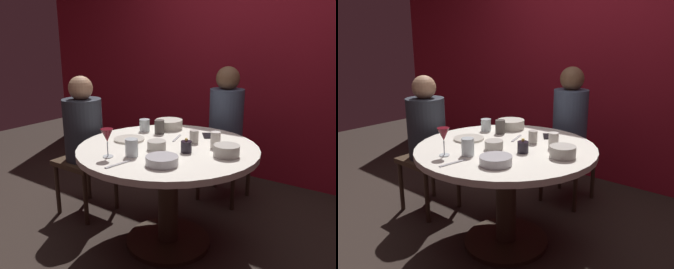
{
  "view_description": "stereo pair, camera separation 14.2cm",
  "coord_description": "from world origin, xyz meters",
  "views": [
    {
      "loc": [
        1.25,
        -1.79,
        1.41
      ],
      "look_at": [
        0.0,
        0.0,
        0.81
      ],
      "focal_mm": 36.6,
      "sensor_mm": 36.0,
      "label": 1
    },
    {
      "loc": [
        1.37,
        -1.71,
        1.41
      ],
      "look_at": [
        0.0,
        0.0,
        0.81
      ],
      "focal_mm": 36.6,
      "sensor_mm": 36.0,
      "label": 2
    }
  ],
  "objects": [
    {
      "name": "dinner_plate",
      "position": [
        -0.31,
        -0.04,
        0.73
      ],
      "size": [
        0.22,
        0.22,
        0.01
      ],
      "primitive_type": "cylinder",
      "color": "beige",
      "rests_on": "dining_table"
    },
    {
      "name": "bowl_serving_large",
      "position": [
        0.18,
        -0.31,
        0.75
      ],
      "size": [
        0.19,
        0.19,
        0.05
      ],
      "primitive_type": "cylinder",
      "color": "#B7B7BC",
      "rests_on": "dining_table"
    },
    {
      "name": "cup_center_front",
      "position": [
        -0.37,
        0.22,
        0.77
      ],
      "size": [
        0.08,
        0.08,
        0.09
      ],
      "primitive_type": "cylinder",
      "color": "silver",
      "rests_on": "dining_table"
    },
    {
      "name": "seated_diner_left",
      "position": [
        -0.83,
        0.0,
        0.71
      ],
      "size": [
        0.4,
        0.4,
        1.15
      ],
      "rotation": [
        0.0,
        0.0,
        6.28
      ],
      "color": "#3F2D1E",
      "rests_on": "ground"
    },
    {
      "name": "bowl_small_white",
      "position": [
        -0.26,
        0.39,
        0.76
      ],
      "size": [
        0.22,
        0.22,
        0.07
      ],
      "primitive_type": "cylinder",
      "color": "beige",
      "rests_on": "dining_table"
    },
    {
      "name": "cup_far_edge",
      "position": [
        -0.23,
        0.22,
        0.78
      ],
      "size": [
        0.07,
        0.07,
        0.1
      ],
      "primitive_type": "cylinder",
      "color": "#4C4742",
      "rests_on": "dining_table"
    },
    {
      "name": "bowl_salad_center",
      "position": [
        0.41,
        0.04,
        0.76
      ],
      "size": [
        0.16,
        0.16,
        0.07
      ],
      "primitive_type": "cylinder",
      "color": "#B2ADA3",
      "rests_on": "dining_table"
    },
    {
      "name": "cup_by_right_diner",
      "position": [
        0.1,
        0.17,
        0.77
      ],
      "size": [
        0.06,
        0.06,
        0.09
      ],
      "primitive_type": "cylinder",
      "color": "#B2ADA3",
      "rests_on": "dining_table"
    },
    {
      "name": "knife_near_plate",
      "position": [
        -0.05,
        0.18,
        0.73
      ],
      "size": [
        0.07,
        0.18,
        0.01
      ],
      "primitive_type": "cube",
      "rotation": [
        0.0,
        0.0,
        0.3
      ],
      "color": "#B7B7BC",
      "rests_on": "dining_table"
    },
    {
      "name": "cup_near_candle",
      "position": [
        0.27,
        0.16,
        0.78
      ],
      "size": [
        0.07,
        0.07,
        0.11
      ],
      "primitive_type": "cylinder",
      "color": "silver",
      "rests_on": "dining_table"
    },
    {
      "name": "candle_holder",
      "position": [
        0.17,
        -0.04,
        0.76
      ],
      "size": [
        0.07,
        0.07,
        0.09
      ],
      "color": "black",
      "rests_on": "dining_table"
    },
    {
      "name": "ground_plane",
      "position": [
        0.0,
        0.0,
        0.0
      ],
      "size": [
        8.0,
        8.0,
        0.0
      ],
      "primitive_type": "plane",
      "color": "#2D231E"
    },
    {
      "name": "bowl_sauce_side",
      "position": [
        -0.02,
        -0.1,
        0.76
      ],
      "size": [
        0.12,
        0.12,
        0.06
      ],
      "primitive_type": "cylinder",
      "color": "#B2ADA3",
      "rests_on": "dining_table"
    },
    {
      "name": "fork_near_plate",
      "position": [
        -0.03,
        -0.45,
        0.73
      ],
      "size": [
        0.05,
        0.18,
        0.01
      ],
      "primitive_type": "cube",
      "rotation": [
        0.0,
        0.0,
        -0.16
      ],
      "color": "#B7B7BC",
      "rests_on": "dining_table"
    },
    {
      "name": "seated_diner_back",
      "position": [
        0.0,
        0.89,
        0.74
      ],
      "size": [
        0.4,
        0.4,
        1.2
      ],
      "rotation": [
        0.0,
        0.0,
        4.71
      ],
      "color": "#3F2D1E",
      "rests_on": "ground"
    },
    {
      "name": "dining_table",
      "position": [
        0.0,
        0.0,
        0.56
      ],
      "size": [
        1.21,
        1.21,
        0.73
      ],
      "color": "silver",
      "rests_on": "ground"
    },
    {
      "name": "cell_phone",
      "position": [
        0.1,
        0.37,
        0.73
      ],
      "size": [
        0.14,
        0.15,
        0.01
      ],
      "primitive_type": "cube",
      "rotation": [
        0.0,
        0.0,
        0.62
      ],
      "color": "black",
      "rests_on": "dining_table"
    },
    {
      "name": "cup_by_left_diner",
      "position": [
        -0.06,
        -0.3,
        0.78
      ],
      "size": [
        0.08,
        0.08,
        0.11
      ],
      "primitive_type": "cylinder",
      "color": "silver",
      "rests_on": "dining_table"
    },
    {
      "name": "wine_glass",
      "position": [
        -0.17,
        -0.39,
        0.86
      ],
      "size": [
        0.08,
        0.08,
        0.18
      ],
      "color": "silver",
      "rests_on": "dining_table"
    },
    {
      "name": "back_wall",
      "position": [
        0.0,
        1.58,
        1.3
      ],
      "size": [
        6.0,
        0.1,
        2.6
      ],
      "primitive_type": "cube",
      "color": "maroon",
      "rests_on": "ground"
    }
  ]
}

